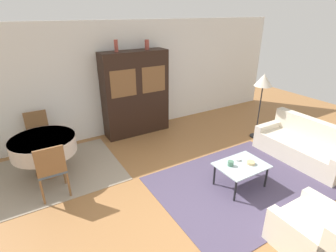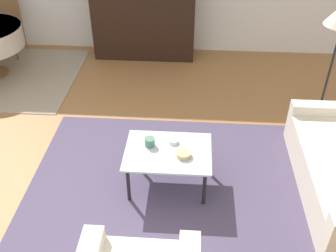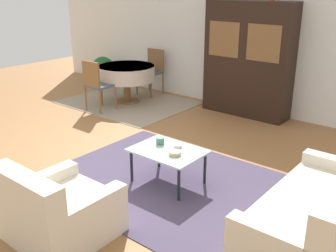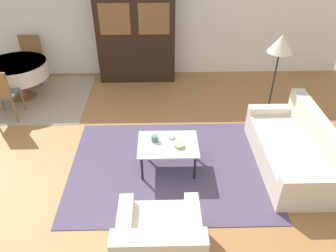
{
  "view_description": "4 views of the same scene",
  "coord_description": "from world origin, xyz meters",
  "px_view_note": "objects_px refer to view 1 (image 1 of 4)",
  "views": [
    {
      "loc": [
        -2.05,
        -2.35,
        2.89
      ],
      "look_at": [
        0.2,
        1.4,
        0.95
      ],
      "focal_mm": 28.0,
      "sensor_mm": 36.0,
      "label": 1
    },
    {
      "loc": [
        1.24,
        -2.67,
        2.92
      ],
      "look_at": [
        1.03,
        0.31,
        0.75
      ],
      "focal_mm": 42.0,
      "sensor_mm": 36.0,
      "label": 2
    },
    {
      "loc": [
        3.77,
        -3.06,
        2.35
      ],
      "look_at": [
        1.03,
        0.31,
        0.75
      ],
      "focal_mm": 42.0,
      "sensor_mm": 36.0,
      "label": 3
    },
    {
      "loc": [
        0.94,
        -3.37,
        3.29
      ],
      "look_at": [
        1.03,
        0.31,
        0.75
      ],
      "focal_mm": 35.0,
      "sensor_mm": 36.0,
      "label": 4
    }
  ],
  "objects_px": {
    "dining_table": "(44,146)",
    "dining_chair_far": "(39,132)",
    "floor_lamp": "(263,83)",
    "vase_tall": "(116,46)",
    "coffee_table": "(241,167)",
    "display_cabinet": "(136,94)",
    "cup": "(231,163)",
    "armchair": "(320,234)",
    "bowl": "(251,163)",
    "bowl_small": "(238,159)",
    "vase_short": "(147,45)",
    "dining_chair_near": "(51,168)",
    "couch": "(304,146)"
  },
  "relations": [
    {
      "from": "vase_tall",
      "to": "bowl_small",
      "type": "bearing_deg",
      "value": -70.24
    },
    {
      "from": "coffee_table",
      "to": "floor_lamp",
      "type": "height_order",
      "value": "floor_lamp"
    },
    {
      "from": "couch",
      "to": "cup",
      "type": "height_order",
      "value": "couch"
    },
    {
      "from": "armchair",
      "to": "vase_short",
      "type": "distance_m",
      "value": 4.93
    },
    {
      "from": "dining_chair_far",
      "to": "bowl_small",
      "type": "relative_size",
      "value": 9.65
    },
    {
      "from": "cup",
      "to": "vase_short",
      "type": "relative_size",
      "value": 0.45
    },
    {
      "from": "armchair",
      "to": "cup",
      "type": "xyz_separation_m",
      "value": [
        -0.06,
        1.6,
        0.2
      ]
    },
    {
      "from": "couch",
      "to": "armchair",
      "type": "bearing_deg",
      "value": 127.94
    },
    {
      "from": "floor_lamp",
      "to": "vase_tall",
      "type": "bearing_deg",
      "value": 147.73
    },
    {
      "from": "couch",
      "to": "coffee_table",
      "type": "xyz_separation_m",
      "value": [
        -1.84,
        -0.01,
        0.11
      ]
    },
    {
      "from": "dining_table",
      "to": "vase_short",
      "type": "height_order",
      "value": "vase_short"
    },
    {
      "from": "coffee_table",
      "to": "dining_chair_near",
      "type": "bearing_deg",
      "value": 154.29
    },
    {
      "from": "bowl_small",
      "to": "vase_tall",
      "type": "bearing_deg",
      "value": 109.76
    },
    {
      "from": "dining_table",
      "to": "vase_short",
      "type": "distance_m",
      "value": 3.16
    },
    {
      "from": "cup",
      "to": "vase_tall",
      "type": "bearing_deg",
      "value": 105.28
    },
    {
      "from": "coffee_table",
      "to": "armchair",
      "type": "bearing_deg",
      "value": -94.84
    },
    {
      "from": "dining_chair_near",
      "to": "dining_chair_far",
      "type": "bearing_deg",
      "value": 90.0
    },
    {
      "from": "dining_table",
      "to": "cup",
      "type": "xyz_separation_m",
      "value": [
        2.67,
        -2.1,
        -0.12
      ]
    },
    {
      "from": "floor_lamp",
      "to": "cup",
      "type": "distance_m",
      "value": 2.49
    },
    {
      "from": "couch",
      "to": "vase_tall",
      "type": "xyz_separation_m",
      "value": [
        -2.84,
        3.02,
        1.89
      ]
    },
    {
      "from": "coffee_table",
      "to": "display_cabinet",
      "type": "height_order",
      "value": "display_cabinet"
    },
    {
      "from": "vase_short",
      "to": "coffee_table",
      "type": "bearing_deg",
      "value": -85.45
    },
    {
      "from": "dining_chair_near",
      "to": "vase_short",
      "type": "height_order",
      "value": "vase_short"
    },
    {
      "from": "display_cabinet",
      "to": "bowl_small",
      "type": "bearing_deg",
      "value": -77.57
    },
    {
      "from": "dining_table",
      "to": "dining_chair_far",
      "type": "distance_m",
      "value": 0.8
    },
    {
      "from": "dining_chair_far",
      "to": "cup",
      "type": "relative_size",
      "value": 9.73
    },
    {
      "from": "dining_chair_far",
      "to": "bowl_small",
      "type": "bearing_deg",
      "value": 135.65
    },
    {
      "from": "dining_table",
      "to": "dining_chair_far",
      "type": "height_order",
      "value": "dining_chair_far"
    },
    {
      "from": "coffee_table",
      "to": "vase_tall",
      "type": "xyz_separation_m",
      "value": [
        -1.0,
        3.03,
        1.78
      ]
    },
    {
      "from": "dining_chair_far",
      "to": "vase_tall",
      "type": "distance_m",
      "value": 2.46
    },
    {
      "from": "cup",
      "to": "bowl",
      "type": "xyz_separation_m",
      "value": [
        0.34,
        -0.14,
        -0.02
      ]
    },
    {
      "from": "cup",
      "to": "bowl",
      "type": "relative_size",
      "value": 0.69
    },
    {
      "from": "dining_table",
      "to": "dining_chair_near",
      "type": "distance_m",
      "value": 0.8
    },
    {
      "from": "coffee_table",
      "to": "dining_table",
      "type": "bearing_deg",
      "value": 142.71
    },
    {
      "from": "couch",
      "to": "display_cabinet",
      "type": "relative_size",
      "value": 0.9
    },
    {
      "from": "display_cabinet",
      "to": "bowl_small",
      "type": "relative_size",
      "value": 20.34
    },
    {
      "from": "display_cabinet",
      "to": "floor_lamp",
      "type": "relative_size",
      "value": 1.3
    },
    {
      "from": "coffee_table",
      "to": "vase_tall",
      "type": "relative_size",
      "value": 3.28
    },
    {
      "from": "display_cabinet",
      "to": "dining_chair_near",
      "type": "distance_m",
      "value": 2.84
    },
    {
      "from": "coffee_table",
      "to": "dining_chair_near",
      "type": "relative_size",
      "value": 0.88
    },
    {
      "from": "armchair",
      "to": "dining_table",
      "type": "xyz_separation_m",
      "value": [
        -2.73,
        3.7,
        0.32
      ]
    },
    {
      "from": "couch",
      "to": "dining_table",
      "type": "bearing_deg",
      "value": 65.24
    },
    {
      "from": "coffee_table",
      "to": "display_cabinet",
      "type": "bearing_deg",
      "value": 101.09
    },
    {
      "from": "couch",
      "to": "display_cabinet",
      "type": "xyz_separation_m",
      "value": [
        -2.43,
        3.02,
        0.74
      ]
    },
    {
      "from": "bowl",
      "to": "bowl_small",
      "type": "bearing_deg",
      "value": 118.52
    },
    {
      "from": "dining_chair_near",
      "to": "vase_tall",
      "type": "bearing_deg",
      "value": 41.65
    },
    {
      "from": "couch",
      "to": "bowl",
      "type": "xyz_separation_m",
      "value": [
        -1.68,
        -0.07,
        0.18
      ]
    },
    {
      "from": "dining_chair_near",
      "to": "bowl_small",
      "type": "height_order",
      "value": "dining_chair_near"
    },
    {
      "from": "dining_table",
      "to": "vase_tall",
      "type": "height_order",
      "value": "vase_tall"
    },
    {
      "from": "dining_table",
      "to": "floor_lamp",
      "type": "xyz_separation_m",
      "value": [
        4.68,
        -0.92,
        0.76
      ]
    }
  ]
}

